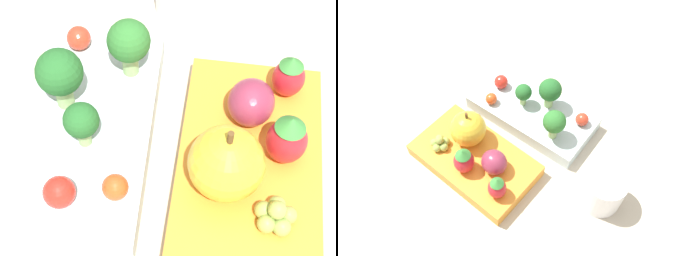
# 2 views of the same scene
# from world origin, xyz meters

# --- Properties ---
(ground_plane) EXTENTS (4.00, 4.00, 0.00)m
(ground_plane) POSITION_xyz_m (0.00, 0.00, 0.00)
(ground_plane) COLOR #BCB29E
(bento_box_savoury) EXTENTS (0.23, 0.14, 0.03)m
(bento_box_savoury) POSITION_xyz_m (0.00, 0.07, 0.01)
(bento_box_savoury) COLOR silver
(bento_box_savoury) RESTS_ON ground_plane
(bento_box_fruit) EXTENTS (0.21, 0.13, 0.03)m
(bento_box_fruit) POSITION_xyz_m (0.00, -0.07, 0.01)
(bento_box_fruit) COLOR orange
(bento_box_fruit) RESTS_ON ground_plane
(broccoli_floret_0) EXTENTS (0.03, 0.03, 0.04)m
(broccoli_floret_0) POSITION_xyz_m (-0.02, 0.06, 0.06)
(broccoli_floret_0) COLOR #93B770
(broccoli_floret_0) RESTS_ON bento_box_savoury
(broccoli_floret_1) EXTENTS (0.04, 0.04, 0.06)m
(broccoli_floret_1) POSITION_xyz_m (0.06, 0.05, 0.06)
(broccoli_floret_1) COLOR #93B770
(broccoli_floret_1) RESTS_ON bento_box_savoury
(broccoli_floret_2) EXTENTS (0.04, 0.04, 0.06)m
(broccoli_floret_2) POSITION_xyz_m (0.02, 0.09, 0.07)
(broccoli_floret_2) COLOR #93B770
(broccoli_floret_2) RESTS_ON bento_box_savoury
(cherry_tomato_0) EXTENTS (0.02, 0.02, 0.02)m
(cherry_tomato_0) POSITION_xyz_m (0.08, 0.10, 0.04)
(cherry_tomato_0) COLOR red
(cherry_tomato_0) RESTS_ON bento_box_savoury
(cherry_tomato_1) EXTENTS (0.03, 0.03, 0.03)m
(cherry_tomato_1) POSITION_xyz_m (-0.08, 0.06, 0.04)
(cherry_tomato_1) COLOR red
(cherry_tomato_1) RESTS_ON bento_box_savoury
(cherry_tomato_2) EXTENTS (0.02, 0.02, 0.02)m
(cherry_tomato_2) POSITION_xyz_m (-0.06, 0.02, 0.04)
(cherry_tomato_2) COLOR #DB4C1E
(cherry_tomato_2) RESTS_ON bento_box_savoury
(apple) EXTENTS (0.06, 0.06, 0.07)m
(apple) POSITION_xyz_m (-0.03, -0.06, 0.06)
(apple) COLOR gold
(apple) RESTS_ON bento_box_fruit
(strawberry_0) EXTENTS (0.03, 0.03, 0.04)m
(strawberry_0) POSITION_xyz_m (0.07, -0.09, 0.05)
(strawberry_0) COLOR red
(strawberry_0) RESTS_ON bento_box_fruit
(strawberry_1) EXTENTS (0.03, 0.03, 0.05)m
(strawberry_1) POSITION_xyz_m (0.01, -0.10, 0.05)
(strawberry_1) COLOR red
(strawberry_1) RESTS_ON bento_box_fruit
(plum) EXTENTS (0.04, 0.04, 0.04)m
(plum) POSITION_xyz_m (0.04, -0.06, 0.04)
(plum) COLOR #892D47
(plum) RESTS_ON bento_box_fruit
(grape_cluster) EXTENTS (0.03, 0.03, 0.02)m
(grape_cluster) POSITION_xyz_m (-0.05, -0.10, 0.03)
(grape_cluster) COLOR #8EA84C
(grape_cluster) RESTS_ON bento_box_fruit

